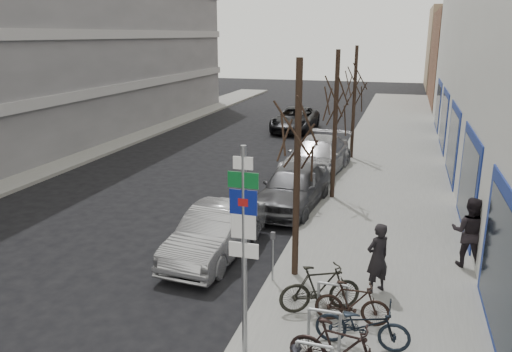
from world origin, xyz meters
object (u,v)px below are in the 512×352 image
Objects in this scene: bike_near_right at (340,351)px; parked_car_mid at (293,187)px; bike_mid_curb at (363,321)px; pedestrian_near at (377,258)px; highway_sign_pole at (244,241)px; meter_back at (336,152)px; tree_near at (298,119)px; meter_front at (273,251)px; bike_far_inner at (352,303)px; tree_far at (355,76)px; pedestrian_far at (469,232)px; bike_mid_inner at (320,288)px; bike_rack at (324,325)px; lane_car at (295,119)px; meter_mid at (313,187)px; parked_car_back at (317,157)px; tree_mid at (337,90)px; parked_car_front at (215,233)px.

bike_near_right is 0.41× the size of parked_car_mid.
pedestrian_near reaches higher than bike_mid_curb.
meter_back is at bearing 91.02° from highway_sign_pole.
tree_near is 4.33× the size of meter_front.
meter_front is 2.50m from bike_far_inner.
pedestrian_far is at bearing -69.53° from tree_far.
pedestrian_far is (3.30, 3.32, 0.39)m from bike_mid_inner.
tree_far is 3.00× the size of bike_mid_inner.
bike_rack is at bearing 23.59° from highway_sign_pole.
bike_mid_inner is 0.34× the size of lane_car.
highway_sign_pole is 3.88m from tree_near.
meter_mid is at bearing 22.03° from bike_near_right.
parked_car_back is at bearing 11.67° from bike_far_inner.
parked_car_back is (-1.20, 3.41, -3.30)m from tree_mid.
meter_back is 0.96m from parked_car_back.
bike_near_right is (2.05, -14.23, -0.19)m from meter_back.
bike_far_inner is at bearing -33.38° from meter_front.
pedestrian_near is (2.47, -10.81, 0.08)m from meter_back.
lane_car is (-3.90, 20.41, -0.18)m from meter_front.
tree_far is 3.24× the size of pedestrian_near.
bike_mid_inner is 4.02m from parked_car_front.
pedestrian_near reaches higher than lane_car.
meter_mid is 0.75× the size of pedestrian_near.
bike_mid_inner is at bearing -74.05° from parked_car_back.
parked_car_back is 10.72m from pedestrian_near.
parked_car_back is 9.79m from pedestrian_far.
bike_far_inner reaches higher than bike_rack.
meter_front is 0.30× the size of parked_car_front.
pedestrian_near is at bearing -81.39° from tree_far.
meter_back is at bearing 10.09° from bike_mid_curb.
bike_far_inner is 0.30× the size of lane_car.
pedestrian_far is (4.20, 1.75, -3.00)m from tree_near.
pedestrian_far reaches higher than lane_car.
highway_sign_pole is at bearing -93.26° from tree_near.
parked_car_back reaches higher than meter_back.
tree_far reaches higher than bike_near_right.
tree_near reaches higher than pedestrian_near.
tree_near is 1.00× the size of tree_far.
bike_rack is 8.50m from parked_car_mid.
tree_mid is 7.76m from pedestrian_near.
parked_car_front is 4.70m from parked_car_mid.
meter_back is 0.75× the size of pedestrian_near.
pedestrian_far reaches higher than bike_mid_curb.
bike_rack is at bearing -67.52° from tree_near.
bike_mid_inner is at bearing -76.57° from lane_car.
bike_mid_inner reaches higher than bike_far_inner.
bike_near_right is 1.03× the size of bike_mid_inner.
meter_back is at bearing 92.45° from tree_near.
meter_back is at bearing 16.99° from bike_near_right.
bike_far_inner is (0.73, -0.29, -0.08)m from bike_mid_inner.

